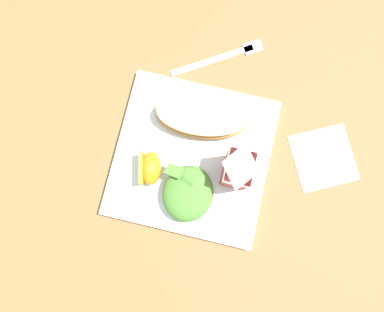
{
  "coord_description": "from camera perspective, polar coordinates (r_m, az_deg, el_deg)",
  "views": [
    {
      "loc": [
        0.09,
        0.02,
        0.67
      ],
      "look_at": [
        0.0,
        0.0,
        0.03
      ],
      "focal_mm": 33.69,
      "sensor_mm": 36.0,
      "label": 1
    }
  ],
  "objects": [
    {
      "name": "metal_fork",
      "position": [
        0.74,
        5.14,
        15.46
      ],
      "size": [
        0.12,
        0.17,
        0.01
      ],
      "color": "silver",
      "rests_on": "ground"
    },
    {
      "name": "milk_carton",
      "position": [
        0.61,
        7.32,
        -2.03
      ],
      "size": [
        0.06,
        0.04,
        0.11
      ],
      "color": "#B7332D",
      "rests_on": "white_plate"
    },
    {
      "name": "orange_wedge_front",
      "position": [
        0.64,
        -6.7,
        -1.93
      ],
      "size": [
        0.07,
        0.05,
        0.04
      ],
      "color": "orange",
      "rests_on": "white_plate"
    },
    {
      "name": "ground",
      "position": [
        0.68,
        -0.0,
        -0.33
      ],
      "size": [
        3.0,
        3.0,
        0.0
      ],
      "primitive_type": "plane",
      "color": "olive"
    },
    {
      "name": "green_salad_pile",
      "position": [
        0.64,
        -0.67,
        -5.92
      ],
      "size": [
        0.1,
        0.1,
        0.05
      ],
      "color": "#4C8433",
      "rests_on": "white_plate"
    },
    {
      "name": "paper_napkin",
      "position": [
        0.72,
        20.12,
        -0.26
      ],
      "size": [
        0.15,
        0.15,
        0.0
      ],
      "primitive_type": "cube",
      "rotation": [
        0.0,
        0.0,
        0.47
      ],
      "color": "white",
      "rests_on": "ground"
    },
    {
      "name": "white_plate",
      "position": [
        0.67,
        -0.0,
        -0.23
      ],
      "size": [
        0.28,
        0.28,
        0.02
      ],
      "primitive_type": "cube",
      "color": "silver",
      "rests_on": "ground"
    },
    {
      "name": "cheesy_pizza_bread",
      "position": [
        0.66,
        1.17,
        6.26
      ],
      "size": [
        0.1,
        0.18,
        0.04
      ],
      "color": "#B77F42",
      "rests_on": "white_plate"
    }
  ]
}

